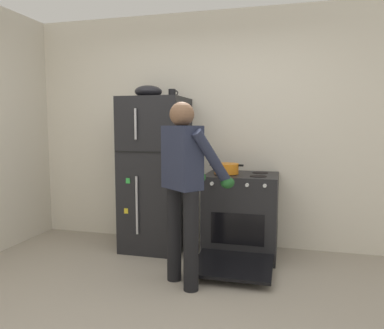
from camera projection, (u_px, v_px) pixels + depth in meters
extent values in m
plane|color=#9E9384|center=(150.00, 324.00, 2.59)|extent=(8.00, 8.00, 0.00)
cube|color=silver|center=(208.00, 130.00, 4.32)|extent=(6.00, 0.10, 2.70)
cube|color=black|center=(156.00, 174.00, 4.14)|extent=(0.68, 0.68, 1.71)
cube|color=black|center=(144.00, 152.00, 3.78)|extent=(0.67, 0.01, 0.01)
cylinder|color=#B7B7BC|center=(137.00, 205.00, 3.84)|extent=(0.02, 0.02, 0.62)
cylinder|color=#B7B7BC|center=(135.00, 124.00, 3.75)|extent=(0.02, 0.02, 0.32)
cube|color=yellow|center=(126.00, 211.00, 3.90)|extent=(0.04, 0.01, 0.06)
cube|color=green|center=(128.00, 181.00, 3.85)|extent=(0.04, 0.01, 0.06)
cube|color=orange|center=(165.00, 167.00, 3.74)|extent=(0.04, 0.01, 0.06)
cube|color=black|center=(241.00, 215.00, 3.94)|extent=(0.76, 0.64, 0.88)
cube|color=black|center=(237.00, 229.00, 3.63)|extent=(0.53, 0.01, 0.32)
cylinder|color=black|center=(223.00, 175.00, 3.80)|extent=(0.17, 0.17, 0.01)
cylinder|color=black|center=(258.00, 176.00, 3.71)|extent=(0.17, 0.17, 0.01)
cylinder|color=black|center=(227.00, 172.00, 4.07)|extent=(0.17, 0.17, 0.01)
cylinder|color=black|center=(260.00, 173.00, 3.98)|extent=(0.17, 0.17, 0.01)
cylinder|color=silver|center=(212.00, 184.00, 3.64)|extent=(0.04, 0.03, 0.04)
cylinder|color=silver|center=(229.00, 184.00, 3.60)|extent=(0.04, 0.03, 0.04)
cylinder|color=silver|center=(247.00, 185.00, 3.55)|extent=(0.04, 0.03, 0.04)
cylinder|color=silver|center=(265.00, 186.00, 3.51)|extent=(0.04, 0.03, 0.04)
cube|color=black|center=(233.00, 265.00, 3.39)|extent=(0.72, 0.57, 0.08)
cylinder|color=black|center=(174.00, 234.00, 3.28)|extent=(0.13, 0.13, 0.86)
cylinder|color=black|center=(191.00, 241.00, 3.07)|extent=(0.13, 0.13, 0.86)
cube|color=#23283D|center=(182.00, 157.00, 3.10)|extent=(0.41, 0.38, 0.54)
sphere|color=brown|center=(182.00, 114.00, 3.07)|extent=(0.21, 0.21, 0.21)
sphere|color=#2A2A2A|center=(182.00, 119.00, 3.07)|extent=(0.15, 0.15, 0.15)
cylinder|color=#23283D|center=(185.00, 155.00, 3.37)|extent=(0.33, 0.38, 0.50)
cylinder|color=#23283D|center=(212.00, 158.00, 3.04)|extent=(0.33, 0.38, 0.50)
ellipsoid|color=#1E5123|center=(200.00, 177.00, 3.49)|extent=(0.12, 0.18, 0.10)
ellipsoid|color=#1E5123|center=(227.00, 183.00, 3.17)|extent=(0.12, 0.18, 0.10)
cylinder|color=orange|center=(226.00, 169.00, 3.88)|extent=(0.26, 0.26, 0.11)
cube|color=black|center=(212.00, 165.00, 3.91)|extent=(0.05, 0.03, 0.02)
cube|color=black|center=(241.00, 165.00, 3.83)|extent=(0.05, 0.03, 0.02)
cylinder|color=black|center=(172.00, 93.00, 4.04)|extent=(0.08, 0.08, 0.10)
torus|color=black|center=(176.00, 93.00, 4.03)|extent=(0.06, 0.01, 0.06)
ellipsoid|color=black|center=(148.00, 92.00, 4.06)|extent=(0.30, 0.30, 0.14)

